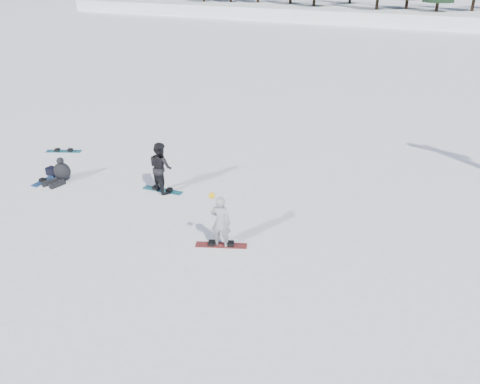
% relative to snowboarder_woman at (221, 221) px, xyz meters
% --- Properties ---
extents(ground, '(420.00, 420.00, 0.00)m').
position_rel_snowboarder_woman_xyz_m(ground, '(-2.94, 0.98, -0.82)').
color(ground, white).
rests_on(ground, ground).
extents(alpine_backdrop, '(412.50, 227.00, 53.20)m').
position_rel_snowboarder_woman_xyz_m(alpine_backdrop, '(-14.66, 190.15, -14.79)').
color(alpine_backdrop, white).
rests_on(alpine_backdrop, ground).
extents(snowboarder_woman, '(0.63, 0.46, 1.75)m').
position_rel_snowboarder_woman_xyz_m(snowboarder_woman, '(0.00, 0.00, 0.00)').
color(snowboarder_woman, '#9E9DA2').
rests_on(snowboarder_woman, ground).
extents(snowboarder_man, '(1.10, 1.01, 1.83)m').
position_rel_snowboarder_woman_xyz_m(snowboarder_man, '(-3.47, 2.36, 0.10)').
color(snowboarder_man, black).
rests_on(snowboarder_man, ground).
extents(seated_rider, '(0.81, 1.18, 0.91)m').
position_rel_snowboarder_woman_xyz_m(seated_rider, '(-7.35, 1.55, -0.46)').
color(seated_rider, black).
rests_on(seated_rider, ground).
extents(gear_bag, '(0.48, 0.35, 0.30)m').
position_rel_snowboarder_woman_xyz_m(gear_bag, '(-8.05, 1.81, -0.67)').
color(gear_bag, black).
rests_on(gear_bag, ground).
extents(snowboard_woman, '(1.51, 0.77, 0.03)m').
position_rel_snowboarder_woman_xyz_m(snowboard_woman, '(0.00, 0.00, -0.80)').
color(snowboard_woman, maroon).
rests_on(snowboard_woman, ground).
extents(snowboard_man, '(1.51, 0.36, 0.03)m').
position_rel_snowboarder_woman_xyz_m(snowboard_man, '(-3.47, 2.36, -0.80)').
color(snowboard_man, teal).
rests_on(snowboard_man, ground).
extents(snowboard_loose_a, '(0.29, 1.50, 0.03)m').
position_rel_snowboarder_woman_xyz_m(snowboard_loose_a, '(-7.95, 1.47, -0.80)').
color(snowboard_loose_a, navy).
rests_on(snowboard_loose_a, ground).
extents(snowboard_loose_c, '(1.50, 0.82, 0.03)m').
position_rel_snowboarder_woman_xyz_m(snowboard_loose_c, '(-9.38, 3.84, -0.80)').
color(snowboard_loose_c, teal).
rests_on(snowboard_loose_c, ground).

